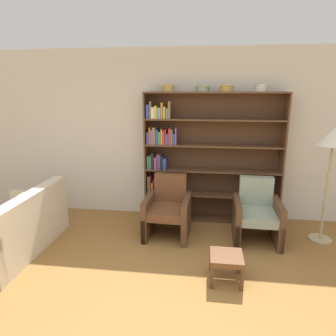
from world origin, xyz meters
The scene contains 12 objects.
ground_plane centered at (0.00, 0.00, 0.00)m, with size 24.00×24.00×0.00m, color olive.
wall_back centered at (0.00, 2.57, 1.38)m, with size 12.00×0.06×2.75m.
bookshelf centered at (0.24, 2.40, 1.02)m, with size 2.17×0.30×2.08m.
bowl_terracotta centered at (-0.26, 2.38, 2.14)m, with size 0.21×0.21×0.10m.
bowl_olive centered at (0.26, 2.38, 2.13)m, with size 0.21×0.21×0.09m.
bowl_brass centered at (0.62, 2.38, 2.13)m, with size 0.22×0.22×0.10m.
bowl_cream centered at (1.12, 2.38, 2.14)m, with size 0.17×0.17×0.11m.
couch centered at (-2.18, 1.03, 0.29)m, with size 0.88×1.64×0.82m.
armchair_leather centered at (-0.19, 1.76, 0.39)m, with size 0.67×0.71×0.87m.
armchair_cushioned centered at (1.09, 1.76, 0.39)m, with size 0.66×0.70×0.87m.
floor_lamp centered at (2.02, 1.86, 1.43)m, with size 0.46×0.46×1.62m.
footstool centered at (0.60, 0.71, 0.26)m, with size 0.36×0.36×0.32m.
Camera 1 is at (0.33, -2.33, 2.09)m, focal length 32.00 mm.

